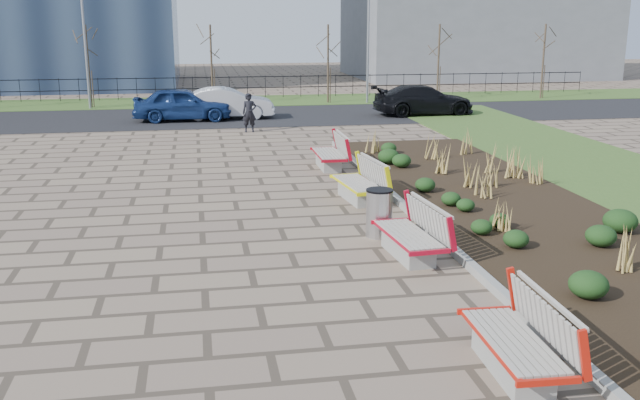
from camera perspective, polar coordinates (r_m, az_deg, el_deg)
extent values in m
plane|color=#776552|center=(11.42, -4.90, -8.43)|extent=(120.00, 120.00, 0.00)
cube|color=black|center=(17.60, 14.27, -0.41)|extent=(4.50, 18.00, 0.10)
cube|color=gray|center=(16.79, 6.99, -0.69)|extent=(0.16, 18.00, 0.15)
cube|color=#33511E|center=(38.75, -8.62, 7.78)|extent=(80.00, 5.00, 0.04)
cube|color=black|center=(32.80, -8.34, 6.58)|extent=(80.00, 7.00, 0.02)
cylinder|color=#B2B2B7|center=(14.74, 4.76, -1.08)|extent=(0.54, 0.54, 0.99)
imported|color=black|center=(28.31, -5.67, 6.96)|extent=(0.56, 0.37, 1.53)
imported|color=navy|center=(31.77, -10.92, 7.55)|extent=(4.26, 1.77, 1.44)
imported|color=#B3B5BB|center=(32.10, -7.49, 7.69)|extent=(4.18, 1.49, 1.37)
imported|color=black|center=(33.48, 8.29, 7.92)|extent=(4.74, 2.13, 1.35)
cube|color=slate|center=(56.48, 12.22, 14.75)|extent=(18.00, 12.00, 10.00)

